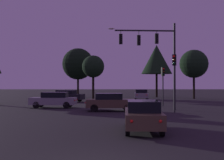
{
  "coord_description": "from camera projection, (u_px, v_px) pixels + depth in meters",
  "views": [
    {
      "loc": [
        0.4,
        -7.93,
        2.36
      ],
      "look_at": [
        0.41,
        19.43,
        2.7
      ],
      "focal_mm": 45.42,
      "sensor_mm": 36.0,
      "label": 1
    }
  ],
  "objects": [
    {
      "name": "tree_center_horizon",
      "position": [
        194.0,
        64.0,
        43.81
      ],
      "size": [
        4.38,
        4.38,
        7.61
      ],
      "color": "black",
      "rests_on": "ground"
    },
    {
      "name": "car_parked_lot",
      "position": [
        141.0,
        94.0,
        41.62
      ],
      "size": [
        2.2,
        4.47,
        1.52
      ],
      "color": "gray",
      "rests_on": "ground"
    },
    {
      "name": "ground_plane",
      "position": [
        108.0,
        104.0,
        32.4
      ],
      "size": [
        168.0,
        168.0,
        0.0
      ],
      "primitive_type": "plane",
      "color": "black",
      "rests_on": "ground"
    },
    {
      "name": "tree_lot_edge",
      "position": [
        93.0,
        67.0,
        41.79
      ],
      "size": [
        3.28,
        3.28,
        6.52
      ],
      "color": "black",
      "rests_on": "ground"
    },
    {
      "name": "car_far_lane",
      "position": [
        67.0,
        96.0,
        36.58
      ],
      "size": [
        4.6,
        2.98,
        1.52
      ],
      "color": "black",
      "rests_on": "ground"
    },
    {
      "name": "traffic_signal_mast_arm",
      "position": [
        155.0,
        50.0,
        25.18
      ],
      "size": [
        6.02,
        0.58,
        7.75
      ],
      "color": "#232326",
      "rests_on": "ground"
    },
    {
      "name": "tree_behind_sign",
      "position": [
        156.0,
        59.0,
        49.07
      ],
      "size": [
        5.3,
        5.3,
        9.09
      ],
      "color": "black",
      "rests_on": "ground"
    },
    {
      "name": "traffic_light_corner_left",
      "position": [
        174.0,
        72.0,
        23.01
      ],
      "size": [
        0.37,
        0.39,
        4.73
      ],
      "color": "#232326",
      "rests_on": "ground"
    },
    {
      "name": "car_nearside_lane",
      "position": [
        143.0,
        115.0,
        14.01
      ],
      "size": [
        1.93,
        4.28,
        1.52
      ],
      "color": "#473828",
      "rests_on": "ground"
    },
    {
      "name": "car_crossing_right",
      "position": [
        110.0,
        102.0,
        24.31
      ],
      "size": [
        4.29,
        1.93,
        1.52
      ],
      "color": "#473828",
      "rests_on": "ground"
    },
    {
      "name": "tree_left_far",
      "position": [
        78.0,
        64.0,
        49.68
      ],
      "size": [
        5.52,
        5.52,
        8.56
      ],
      "color": "black",
      "rests_on": "ground"
    },
    {
      "name": "car_crossing_left",
      "position": [
        54.0,
        100.0,
        27.46
      ],
      "size": [
        4.52,
        1.89,
        1.52
      ],
      "color": "gray",
      "rests_on": "ground"
    },
    {
      "name": "traffic_light_corner_right",
      "position": [
        163.0,
        79.0,
        29.37
      ],
      "size": [
        0.37,
        0.39,
        4.05
      ],
      "color": "#232326",
      "rests_on": "ground"
    }
  ]
}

